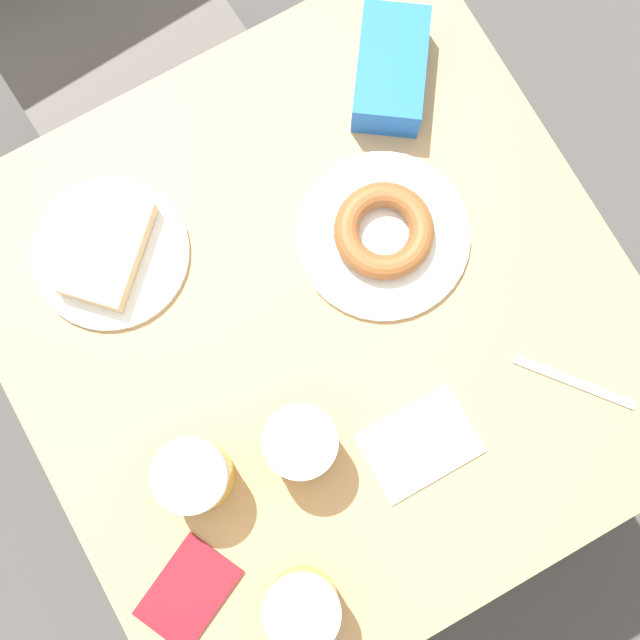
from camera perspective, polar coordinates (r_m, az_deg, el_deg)
The scene contains 11 objects.
ground_plane at distance 1.91m, azimuth 0.00°, elevation -3.81°, with size 8.00×8.00×0.00m, color #474442.
table at distance 1.28m, azimuth 0.00°, elevation -0.66°, with size 0.84×0.86×0.70m.
plate_with_cake at distance 1.26m, azimuth -13.38°, elevation 4.33°, with size 0.22×0.22×0.04m.
plate_with_donut at distance 1.23m, azimuth 4.08°, elevation 5.58°, with size 0.24×0.24×0.04m.
beer_mug_left at distance 1.16m, azimuth -8.03°, elevation -9.86°, with size 0.09×0.09×0.11m.
beer_mug_center at distance 1.15m, azimuth -1.22°, elevation -7.91°, with size 0.09×0.09×0.11m.
beer_mug_right at distance 1.16m, azimuth -1.13°, elevation -17.94°, with size 0.09×0.09×0.11m.
napkin_folded at distance 1.21m, azimuth 6.40°, elevation -7.91°, with size 0.15×0.10×0.00m.
fork at distance 1.25m, azimuth 15.97°, elevation -3.85°, with size 0.12×0.14×0.00m.
passport_near_edge at distance 1.22m, azimuth -8.43°, elevation -16.87°, with size 0.15×0.13×0.01m.
blue_pouch at distance 1.30m, azimuth 4.54°, elevation 15.67°, with size 0.17×0.19×0.07m.
Camera 1 is at (-0.10, -0.18, 1.90)m, focal length 50.00 mm.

